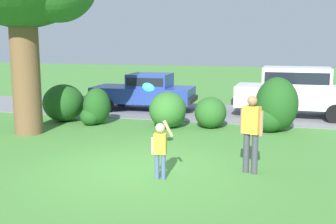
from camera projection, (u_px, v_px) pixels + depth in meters
name	position (u px, v px, depth m)	size (l,w,h in m)	color
ground_plane	(136.00, 168.00, 9.54)	(80.00, 80.00, 0.00)	#478438
driveway_strip	(201.00, 112.00, 17.05)	(28.00, 4.40, 0.02)	slate
shrub_near_tree	(64.00, 104.00, 15.06)	(1.47, 1.56, 1.35)	#1E511C
shrub_centre_left	(96.00, 108.00, 14.47)	(0.96, 1.16, 1.28)	#1E511C
shrub_centre	(169.00, 111.00, 13.95)	(1.24, 1.47, 1.22)	#33702B
shrub_centre_right	(211.00, 113.00, 13.95)	(1.07, 1.25, 1.05)	#286023
shrub_far_end	(275.00, 107.00, 13.36)	(1.43, 1.58, 1.75)	#1E511C
parked_sedan	(145.00, 90.00, 17.39)	(4.44, 2.18, 1.56)	#28429E
parked_suv	(296.00, 89.00, 15.81)	(4.74, 2.18, 1.92)	white
child_thrower	(160.00, 146.00, 8.65)	(0.45, 0.28, 1.29)	#4C608C
frisbee	(148.00, 87.00, 9.61)	(0.32, 0.26, 0.26)	#1EB7B2
adult_onlooker	(251.00, 130.00, 9.01)	(0.50, 0.33, 1.74)	#3F3F4C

